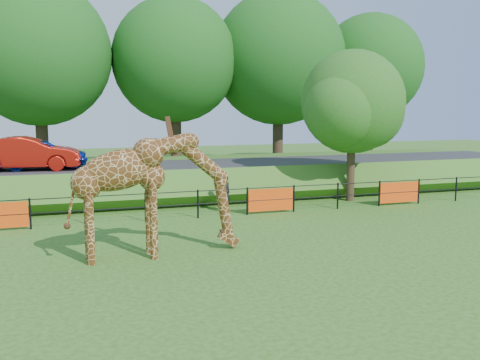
{
  "coord_description": "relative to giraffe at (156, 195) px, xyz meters",
  "views": [
    {
      "loc": [
        -4.75,
        -11.63,
        4.25
      ],
      "look_at": [
        0.35,
        3.9,
        2.0
      ],
      "focal_mm": 40.0,
      "sensor_mm": 36.0,
      "label": 1
    }
  ],
  "objects": [
    {
      "name": "perimeter_fence",
      "position": [
        2.35,
        4.69,
        -1.21
      ],
      "size": [
        28.07,
        0.1,
        1.1
      ],
      "primitive_type": null,
      "color": "black",
      "rests_on": "ground"
    },
    {
      "name": "visitor",
      "position": [
        3.7,
        5.66,
        -1.01
      ],
      "size": [
        0.64,
        0.52,
        1.51
      ],
      "primitive_type": "imported",
      "rotation": [
        0.0,
        0.0,
        3.47
      ],
      "color": "black",
      "rests_on": "ground"
    },
    {
      "name": "giraffe",
      "position": [
        0.0,
        0.0,
        0.0
      ],
      "size": [
        4.97,
        1.11,
        3.53
      ],
      "primitive_type": null,
      "rotation": [
        0.0,
        0.0,
        0.04
      ],
      "color": "#532D11",
      "rests_on": "ground"
    },
    {
      "name": "ground",
      "position": [
        2.35,
        -3.31,
        -1.76
      ],
      "size": [
        90.0,
        90.0,
        0.0
      ],
      "primitive_type": "plane",
      "color": "#2B5A16",
      "rests_on": "ground"
    },
    {
      "name": "car_red",
      "position": [
        -3.99,
        10.62,
        0.41
      ],
      "size": [
        4.69,
        2.06,
        1.5
      ],
      "primitive_type": "imported",
      "rotation": [
        0.0,
        0.0,
        1.46
      ],
      "color": "#B6160D",
      "rests_on": "road"
    },
    {
      "name": "road",
      "position": [
        2.35,
        10.69,
        -0.4
      ],
      "size": [
        40.0,
        5.0,
        0.12
      ],
      "primitive_type": "cube",
      "color": "#2C2C2F",
      "rests_on": "embankment"
    },
    {
      "name": "bg_tree_line",
      "position": [
        4.24,
        18.69,
        5.43
      ],
      "size": [
        37.3,
        8.8,
        11.82
      ],
      "color": "#312516",
      "rests_on": "ground"
    },
    {
      "name": "tree_east",
      "position": [
        9.94,
        6.32,
        2.52
      ],
      "size": [
        5.4,
        4.71,
        6.76
      ],
      "color": "#312516",
      "rests_on": "ground"
    },
    {
      "name": "embankment",
      "position": [
        2.35,
        12.19,
        -1.11
      ],
      "size": [
        40.0,
        9.0,
        1.3
      ],
      "primitive_type": "cube",
      "color": "#2B5A16",
      "rests_on": "ground"
    },
    {
      "name": "car_blue",
      "position": [
        -3.46,
        10.99,
        0.36
      ],
      "size": [
        4.3,
        2.18,
        1.4
      ],
      "primitive_type": "imported",
      "rotation": [
        0.0,
        0.0,
        1.7
      ],
      "color": "#1433A4",
      "rests_on": "road"
    }
  ]
}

